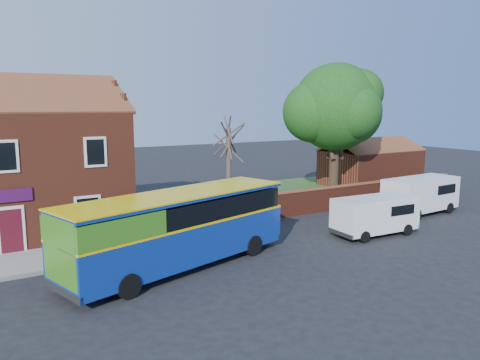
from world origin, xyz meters
TOP-DOWN VIEW (x-y plane):
  - ground at (0.00, 0.00)m, footprint 120.00×120.00m
  - pavement at (-7.00, 5.75)m, footprint 18.00×3.50m
  - kerb at (-7.00, 4.00)m, footprint 18.00×0.15m
  - grass_strip at (13.00, 13.00)m, footprint 26.00×12.00m
  - shop_building at (-7.02, 11.50)m, footprint 12.30×8.13m
  - boundary_wall at (13.00, 7.00)m, footprint 22.00×0.38m
  - outbuilding at (22.00, 13.00)m, footprint 8.20×5.06m
  - bus at (-1.37, 1.79)m, footprint 10.92×5.50m
  - van_near at (10.02, 1.21)m, footprint 4.77×2.17m
  - van_far at (16.31, 3.28)m, footprint 5.39×2.42m
  - large_tree at (15.59, 10.72)m, footprint 8.21×6.50m
  - bare_tree at (6.01, 10.00)m, footprint 2.23×2.65m

SIDE VIEW (x-z plane):
  - ground at x=0.00m, z-range 0.00..0.00m
  - grass_strip at x=13.00m, z-range 0.00..0.04m
  - pavement at x=-7.00m, z-range 0.00..0.12m
  - kerb at x=-7.00m, z-range 0.00..0.14m
  - boundary_wall at x=13.00m, z-range 0.01..1.61m
  - van_near at x=10.02m, z-range 0.12..2.17m
  - van_far at x=16.31m, z-range 0.14..2.46m
  - outbuilding at x=22.00m, z-range -0.48..3.69m
  - bus at x=-1.37m, z-range 0.22..3.44m
  - bare_tree at x=6.01m, z-range 0.08..6.02m
  - shop_building at x=-7.02m, z-range -1.84..8.66m
  - large_tree at x=15.59m, z-range 1.55..11.57m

